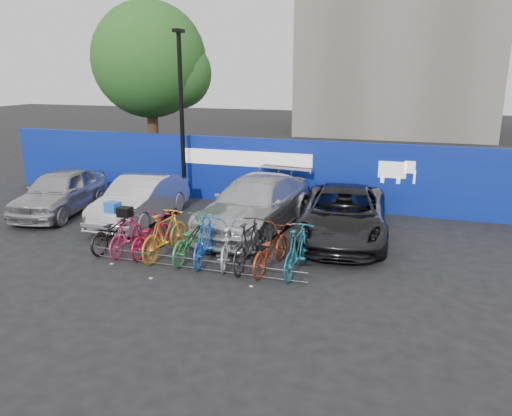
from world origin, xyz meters
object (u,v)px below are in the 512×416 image
at_px(car_1, 141,199).
at_px(bike_7, 249,244).
at_px(car_2, 255,204).
at_px(bike_4, 191,239).
at_px(bike_0, 115,230).
at_px(bike_6, 226,244).
at_px(bike_5, 206,241).
at_px(bike_8, 270,249).
at_px(bike_rack, 196,264).
at_px(bike_2, 150,235).
at_px(car_3, 343,214).
at_px(bike_1, 127,235).
at_px(bike_3, 165,235).
at_px(lamppost, 182,113).
at_px(car_0, 60,192).
at_px(bike_9, 297,250).
at_px(tree, 155,63).

distance_m(car_1, bike_7, 5.30).
bearing_deg(car_2, bike_4, -98.09).
xyz_separation_m(bike_0, bike_6, (3.30, -0.06, -0.01)).
bearing_deg(bike_5, bike_8, 175.72).
relative_size(bike_rack, bike_2, 2.93).
relative_size(car_3, bike_1, 3.10).
distance_m(bike_3, bike_5, 1.16).
distance_m(car_1, bike_1, 2.94).
xyz_separation_m(bike_5, bike_8, (1.69, 0.06, -0.05)).
xyz_separation_m(lamppost, bike_3, (2.08, -5.42, -2.66)).
height_order(lamppost, bike_3, lamppost).
bearing_deg(car_0, bike_rack, -36.03).
xyz_separation_m(bike_4, bike_6, (0.98, -0.03, -0.03)).
distance_m(bike_rack, bike_0, 2.87).
distance_m(lamppost, bike_7, 7.46).
bearing_deg(car_3, bike_8, -119.86).
height_order(car_2, bike_6, car_2).
relative_size(car_0, bike_9, 2.22).
height_order(bike_1, bike_5, bike_5).
xyz_separation_m(tree, bike_1, (4.52, -10.12, -4.56)).
height_order(car_3, bike_2, car_3).
distance_m(car_3, bike_5, 4.27).
distance_m(lamppost, bike_rack, 7.48).
bearing_deg(bike_9, lamppost, -40.49).
distance_m(lamppost, bike_2, 6.16).
bearing_deg(bike_rack, tree, 122.45).
bearing_deg(bike_rack, bike_1, 166.56).
xyz_separation_m(tree, bike_9, (9.18, -10.09, -4.47)).
bearing_deg(bike_2, bike_5, 175.51).
distance_m(bike_0, bike_1, 0.53).
xyz_separation_m(car_0, bike_0, (3.79, -2.53, -0.23)).
relative_size(car_2, bike_8, 2.68).
relative_size(lamppost, bike_9, 3.08).
height_order(bike_4, bike_5, bike_5).
bearing_deg(bike_1, car_1, -68.15).
bearing_deg(bike_3, bike_5, -175.35).
bearing_deg(bike_7, car_3, -119.90).
distance_m(bike_4, bike_6, 0.98).
bearing_deg(bike_0, bike_7, -177.54).
height_order(bike_5, bike_7, bike_7).
bearing_deg(bike_4, bike_1, 6.58).
xyz_separation_m(bike_rack, bike_4, (-0.44, 0.70, 0.38)).
bearing_deg(lamppost, bike_8, -47.57).
distance_m(lamppost, bike_9, 8.25).
bearing_deg(bike_7, bike_8, -173.71).
relative_size(bike_0, bike_8, 0.98).
bearing_deg(bike_2, bike_0, 0.56).
bearing_deg(bike_7, bike_4, -2.50).
xyz_separation_m(bike_0, bike_5, (2.78, -0.17, 0.06)).
bearing_deg(lamppost, car_1, -94.22).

